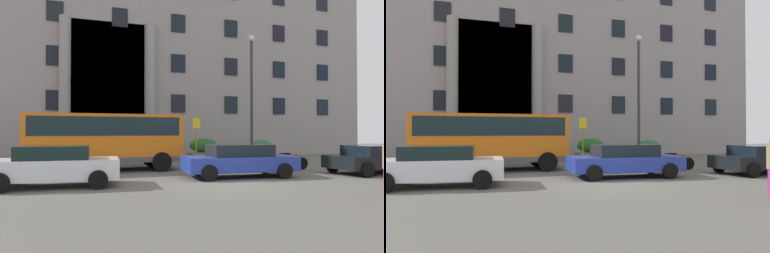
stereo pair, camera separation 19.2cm
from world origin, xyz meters
The scene contains 12 objects.
ground_plane centered at (0.00, 0.00, -0.06)m, with size 80.00×64.00×0.12m, color #5D5A52.
office_building_facade centered at (-0.01, 17.48, 8.92)m, with size 36.94×9.63×17.84m.
orange_minibus centered at (-3.64, 5.50, 1.60)m, with size 7.07×2.72×2.67m.
bus_stop_sign centered at (1.58, 7.39, 1.64)m, with size 0.44×0.08×2.65m.
hedge_planter_west centered at (-0.96, 10.62, 0.72)m, with size 1.63×0.72×1.49m.
hedge_planter_far_east centered at (7.49, 10.44, 0.61)m, with size 1.89×0.70×1.26m.
hedge_planter_entrance_left centered at (3.21, 10.57, 0.68)m, with size 2.02×0.94×1.40m.
parked_coupe_end centered at (-5.68, 0.99, 0.72)m, with size 4.34×2.29×1.38m.
parked_sedan_second centered at (7.65, 0.64, 0.66)m, with size 4.42×2.31×1.25m.
parked_compact_extra centered at (1.36, 1.34, 0.70)m, with size 4.67×2.27×1.34m.
scooter_by_planter centered at (4.77, 3.06, 0.46)m, with size 2.05×0.55×0.89m.
lamppost_plaza_centre centered at (5.93, 8.88, 4.73)m, with size 0.40×0.40×8.18m.
Camera 2 is at (-4.81, -11.80, 1.85)m, focal length 32.97 mm.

